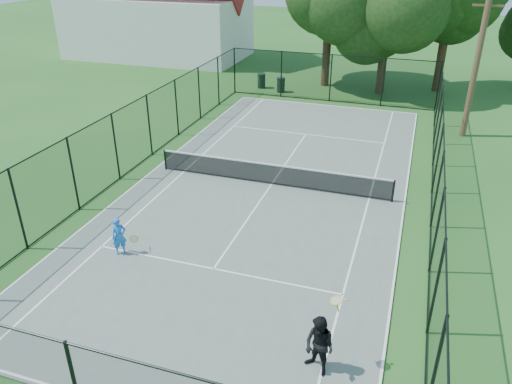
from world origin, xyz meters
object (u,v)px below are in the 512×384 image
(utility_pole, at_px, (476,67))
(player_blue, at_px, (119,236))
(trash_bin_right, at_px, (281,85))
(player_black, at_px, (319,346))
(tennis_net, at_px, (272,173))
(trash_bin_left, at_px, (261,81))

(utility_pole, relative_size, player_blue, 5.57)
(trash_bin_right, height_order, player_black, player_black)
(utility_pole, xyz_separation_m, player_blue, (-11.22, -15.52, -2.96))
(player_black, bearing_deg, tennis_net, 112.89)
(tennis_net, height_order, player_black, player_black)
(tennis_net, distance_m, utility_pole, 12.40)
(trash_bin_left, relative_size, utility_pole, 0.14)
(tennis_net, bearing_deg, trash_bin_right, 104.19)
(trash_bin_left, distance_m, utility_pole, 14.64)
(tennis_net, height_order, trash_bin_right, tennis_net)
(trash_bin_right, bearing_deg, player_blue, -89.16)
(player_blue, relative_size, player_black, 0.64)
(trash_bin_left, bearing_deg, player_black, -69.28)
(tennis_net, distance_m, trash_bin_right, 14.56)
(tennis_net, distance_m, trash_bin_left, 15.59)
(trash_bin_right, distance_m, player_blue, 20.64)
(trash_bin_right, xyz_separation_m, player_blue, (0.30, -20.64, 0.21))
(tennis_net, xyz_separation_m, trash_bin_left, (-5.15, 14.71, -0.08))
(trash_bin_left, xyz_separation_m, utility_pole, (13.10, -5.71, 3.17))
(tennis_net, xyz_separation_m, player_black, (4.00, -9.48, 0.29))
(player_blue, bearing_deg, trash_bin_left, 95.07)
(trash_bin_left, xyz_separation_m, trash_bin_right, (1.58, -0.60, -0.00))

